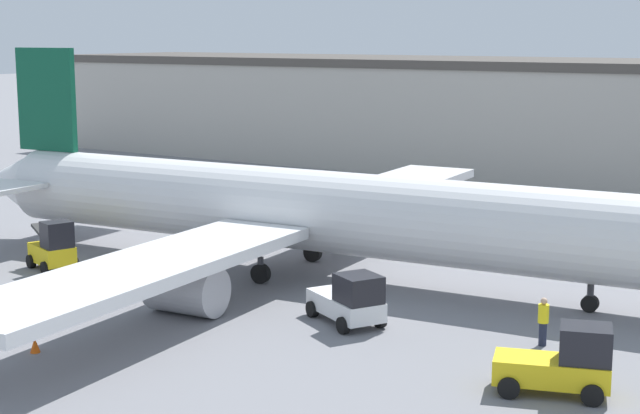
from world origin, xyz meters
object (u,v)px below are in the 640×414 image
(ground_crew_worker, at_px, (543,320))
(belt_loader_truck, at_px, (53,248))
(airplane, at_px, (302,211))
(safety_cone_near, at_px, (35,345))
(pushback_tug, at_px, (563,363))
(baggage_tug, at_px, (350,300))

(ground_crew_worker, bearing_deg, belt_loader_truck, 19.24)
(airplane, xyz_separation_m, safety_cone_near, (-1.58, -14.80, -2.73))
(airplane, distance_m, safety_cone_near, 15.13)
(belt_loader_truck, distance_m, pushback_tug, 26.21)
(pushback_tug, bearing_deg, ground_crew_worker, 98.80)
(baggage_tug, bearing_deg, pushback_tug, 12.25)
(airplane, height_order, pushback_tug, airplane)
(ground_crew_worker, bearing_deg, airplane, -2.14)
(airplane, height_order, safety_cone_near, airplane)
(airplane, relative_size, belt_loader_truck, 14.63)
(pushback_tug, height_order, safety_cone_near, pushback_tug)
(safety_cone_near, bearing_deg, baggage_tug, 49.47)
(baggage_tug, bearing_deg, ground_crew_worker, 40.98)
(airplane, bearing_deg, ground_crew_worker, -21.92)
(ground_crew_worker, distance_m, pushback_tug, 4.94)
(ground_crew_worker, height_order, pushback_tug, pushback_tug)
(baggage_tug, height_order, belt_loader_truck, belt_loader_truck)
(pushback_tug, bearing_deg, safety_cone_near, -178.46)
(airplane, bearing_deg, pushback_tug, -33.27)
(airplane, xyz_separation_m, ground_crew_worker, (13.37, -4.27, -2.05))
(belt_loader_truck, bearing_deg, ground_crew_worker, 23.28)
(baggage_tug, relative_size, belt_loader_truck, 1.36)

